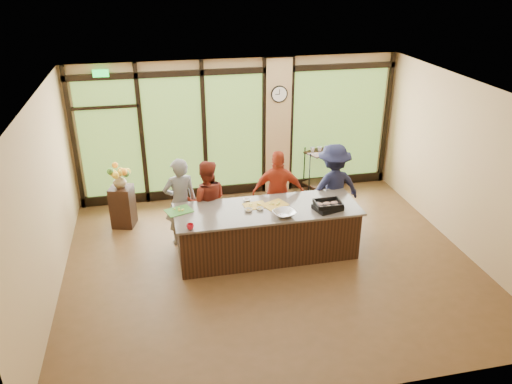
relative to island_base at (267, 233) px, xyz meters
name	(u,v)px	position (x,y,z in m)	size (l,w,h in m)	color
floor	(271,263)	(0.00, -0.30, -0.44)	(7.00, 7.00, 0.00)	#50361C
ceiling	(273,93)	(0.00, -0.30, 2.56)	(7.00, 7.00, 0.00)	white
back_wall	(239,129)	(0.00, 2.70, 1.06)	(7.00, 7.00, 0.00)	tan
left_wall	(44,205)	(-3.50, -0.30, 1.06)	(6.00, 6.00, 0.00)	tan
right_wall	(465,168)	(3.50, -0.30, 1.06)	(6.00, 6.00, 0.00)	tan
window_wall	(247,134)	(0.16, 2.65, 0.95)	(6.90, 0.12, 3.00)	tan
island_base	(267,233)	(0.00, 0.00, 0.00)	(3.10, 1.00, 0.88)	black
countertop	(267,209)	(0.00, 0.00, 0.46)	(3.20, 1.10, 0.04)	#6E625B
wall_clock	(279,94)	(0.85, 2.57, 1.81)	(0.36, 0.04, 0.36)	black
cook_left	(180,202)	(-1.44, 0.74, 0.40)	(0.61, 0.40, 1.68)	slate
cook_midleft	(207,202)	(-0.97, 0.73, 0.36)	(0.78, 0.60, 1.60)	maroon
cook_midright	(278,193)	(0.39, 0.74, 0.39)	(0.98, 0.41, 1.67)	#A13018
cook_right	(333,188)	(1.45, 0.70, 0.43)	(1.12, 0.64, 1.73)	#161932
roasting_pan	(328,207)	(1.01, -0.25, 0.52)	(0.45, 0.35, 0.08)	black
mixing_bowl	(284,214)	(0.21, -0.33, 0.52)	(0.36, 0.36, 0.09)	silver
cutting_board_left	(179,211)	(-1.50, 0.22, 0.49)	(0.43, 0.32, 0.01)	#428C33
cutting_board_center	(275,205)	(0.16, 0.10, 0.49)	(0.41, 0.31, 0.01)	gold
cutting_board_right	(255,205)	(-0.19, 0.15, 0.49)	(0.38, 0.29, 0.01)	gold
prep_bowl_near	(248,210)	(-0.34, -0.04, 0.50)	(0.14, 0.14, 0.05)	silver
prep_bowl_mid	(260,209)	(-0.13, -0.02, 0.50)	(0.13, 0.13, 0.04)	silver
prep_bowl_far	(247,200)	(-0.28, 0.37, 0.50)	(0.13, 0.13, 0.03)	silver
red_ramekin	(190,227)	(-1.37, -0.45, 0.53)	(0.12, 0.12, 0.09)	red
flower_stand	(123,206)	(-2.53, 1.66, -0.03)	(0.41, 0.41, 0.83)	black
flower_vase	(120,181)	(-2.53, 1.66, 0.52)	(0.26, 0.26, 0.27)	olive
bar_cart	(322,164)	(1.85, 2.45, 0.19)	(0.88, 0.72, 1.05)	black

